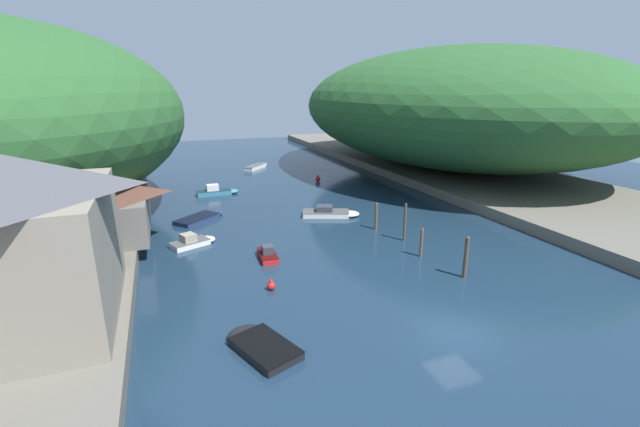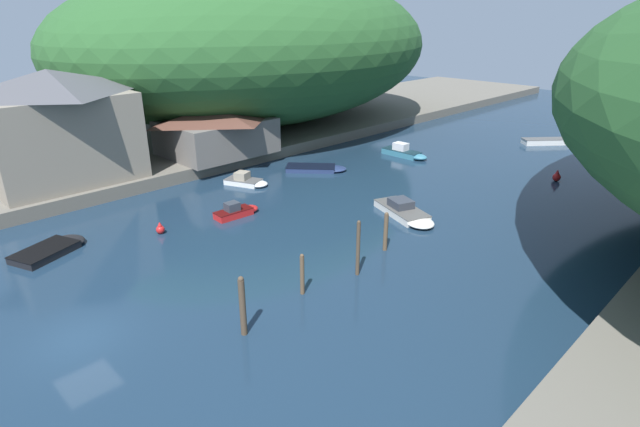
{
  "view_description": "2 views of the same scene",
  "coord_description": "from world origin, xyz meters",
  "views": [
    {
      "loc": [
        -14.24,
        -16.76,
        13.01
      ],
      "look_at": [
        -1.26,
        18.06,
        1.94
      ],
      "focal_mm": 24.0,
      "sensor_mm": 36.0,
      "label": 1
    },
    {
      "loc": [
        21.48,
        -5.63,
        14.11
      ],
      "look_at": [
        0.97,
        14.79,
        2.35
      ],
      "focal_mm": 28.0,
      "sensor_mm": 36.0,
      "label": 2
    }
  ],
  "objects": [
    {
      "name": "person_on_quay",
      "position": [
        -17.91,
        19.1,
        2.09
      ],
      "size": [
        0.34,
        0.43,
        1.69
      ],
      "rotation": [
        0.0,
        0.0,
        1.2
      ],
      "color": "#282D3D",
      "rests_on": "left_bank"
    },
    {
      "name": "boat_yellow_tender",
      "position": [
        -8.06,
        36.36,
        0.42
      ],
      "size": [
        5.18,
        1.57,
        1.34
      ],
      "rotation": [
        0.0,
        0.0,
        4.72
      ],
      "color": "teal",
      "rests_on": "water_surface"
    },
    {
      "name": "waterfront_building",
      "position": [
        -21.53,
        7.37,
        5.67
      ],
      "size": [
        9.2,
        11.75,
        8.88
      ],
      "color": "gray",
      "rests_on": "left_bank"
    },
    {
      "name": "right_bank",
      "position": [
        27.7,
        30.0,
        0.56
      ],
      "size": [
        22.0,
        120.0,
        1.11
      ],
      "color": "#666056",
      "rests_on": "ground"
    },
    {
      "name": "boat_mid_channel",
      "position": [
        -7.17,
        14.24,
        0.35
      ],
      "size": [
        1.41,
        3.56,
        1.13
      ],
      "rotation": [
        0.0,
        0.0,
        6.22
      ],
      "color": "red",
      "rests_on": "water_surface"
    },
    {
      "name": "boat_cabin_cruiser",
      "position": [
        -11.0,
        26.44,
        0.22
      ],
      "size": [
        5.65,
        5.34,
        0.44
      ],
      "rotation": [
        0.0,
        0.0,
        5.44
      ],
      "color": "navy",
      "rests_on": "water_surface"
    },
    {
      "name": "water_surface",
      "position": [
        0.0,
        30.0,
        0.0
      ],
      "size": [
        130.0,
        130.0,
        0.0
      ],
      "primitive_type": "plane",
      "color": "#192D42",
      "rests_on": "ground"
    },
    {
      "name": "channel_buoy_near",
      "position": [
        -8.25,
        8.59,
        0.34
      ],
      "size": [
        0.58,
        0.58,
        0.87
      ],
      "color": "red",
      "rests_on": "water_surface"
    },
    {
      "name": "mooring_post_nearest",
      "position": [
        5.05,
        5.7,
        1.55
      ],
      "size": [
        0.3,
        0.3,
        3.08
      ],
      "color": "#4C3D2D",
      "rests_on": "water_surface"
    },
    {
      "name": "boat_far_right_bank",
      "position": [
        0.49,
        52.51,
        0.31
      ],
      "size": [
        5.1,
        5.6,
        0.63
      ],
      "rotation": [
        0.0,
        0.0,
        5.58
      ],
      "color": "white",
      "rests_on": "water_surface"
    },
    {
      "name": "boat_navy_launch",
      "position": [
        -12.39,
        19.08,
        0.34
      ],
      "size": [
        4.17,
        2.97,
        1.11
      ],
      "rotation": [
        0.0,
        0.0,
        5.11
      ],
      "color": "white",
      "rests_on": "water_surface"
    },
    {
      "name": "hillside_right",
      "position": [
        28.8,
        39.3,
        9.94
      ],
      "size": [
        42.92,
        60.09,
        17.67
      ],
      "color": "#285628",
      "rests_on": "right_bank"
    },
    {
      "name": "boat_moored_right",
      "position": [
        -10.47,
        2.36,
        0.23
      ],
      "size": [
        3.68,
        5.0,
        0.47
      ],
      "rotation": [
        0.0,
        0.0,
        0.38
      ],
      "color": "black",
      "rests_on": "water_surface"
    },
    {
      "name": "boat_far_upstream",
      "position": [
        1.82,
        22.89,
        0.35
      ],
      "size": [
        6.22,
        3.98,
        1.12
      ],
      "rotation": [
        0.0,
        0.0,
        4.35
      ],
      "color": "silver",
      "rests_on": "water_surface"
    },
    {
      "name": "mooring_post_fourth",
      "position": [
        4.16,
        17.44,
        1.3
      ],
      "size": [
        0.27,
        0.27,
        2.59
      ],
      "color": "brown",
      "rests_on": "water_surface"
    },
    {
      "name": "boathouse_shed",
      "position": [
        -19.73,
        21.11,
        3.6
      ],
      "size": [
        8.6,
        10.4,
        4.82
      ],
      "color": "slate",
      "rests_on": "left_bank"
    },
    {
      "name": "mooring_post_middle",
      "position": [
        5.03,
        13.79,
        1.7
      ],
      "size": [
        0.22,
        0.22,
        3.39
      ],
      "color": "#4C3D2D",
      "rests_on": "water_surface"
    },
    {
      "name": "mooring_post_second",
      "position": [
        4.33,
        10.11,
        1.19
      ],
      "size": [
        0.24,
        0.24,
        2.38
      ],
      "color": "brown",
      "rests_on": "water_surface"
    },
    {
      "name": "left_bank",
      "position": [
        -27.7,
        30.0,
        0.56
      ],
      "size": [
        22.0,
        120.0,
        1.11
      ],
      "color": "#666056",
      "rests_on": "ground"
    },
    {
      "name": "channel_buoy_far",
      "position": [
        6.33,
        39.31,
        0.41
      ],
      "size": [
        0.71,
        0.71,
        1.06
      ],
      "color": "red",
      "rests_on": "water_surface"
    }
  ]
}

